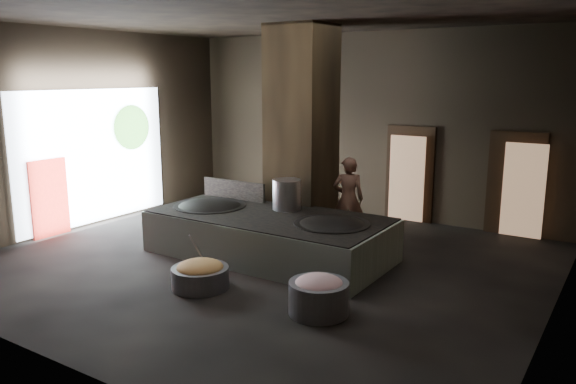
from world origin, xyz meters
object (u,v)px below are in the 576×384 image
Objects in this scene: hearth_platform at (269,236)px; meat_basin at (319,298)px; wok_left at (210,209)px; wok_right at (332,228)px; cook at (348,199)px; veg_basin at (200,277)px; stock_pot at (287,195)px.

meat_basin is (2.16, -1.85, -0.16)m from hearth_platform.
wok_right is at bearing 2.05° from wok_left.
wok_right is 1.83m from cook.
veg_basin is at bearing -90.20° from hearth_platform.
stock_pot is 1.47m from cook.
hearth_platform is 1.39m from wok_right.
stock_pot is at bearing 31.15° from cook.
wok_right reaches higher than hearth_platform.
meat_basin is at bearing -26.44° from wok_left.
stock_pot is (0.05, 0.55, 0.73)m from hearth_platform.
wok_right is 2.13m from meat_basin.
veg_basin is (-0.01, -2.01, -0.23)m from hearth_platform.
wok_left reaches higher than meat_basin.
veg_basin is at bearing -91.29° from stock_pot.
hearth_platform is at bearing -177.88° from wok_right.
hearth_platform is 2.59× the size of cook.
veg_basin is (-0.81, -3.80, -0.72)m from cook.
hearth_platform is at bearing 1.97° from wok_left.
meat_basin is (1.36, -3.64, -0.65)m from cook.
wok_left is 2.80m from wok_right.
stock_pot is at bearing 158.96° from wok_right.
wok_right is at bearing 113.21° from meat_basin.
hearth_platform is 2.02m from cook.
hearth_platform is 3.17× the size of wok_left.
hearth_platform is 2.02m from veg_basin.
hearth_platform is 7.67× the size of stock_pot.
cook is 3.94m from meat_basin.
wok_right is at bearing -21.04° from stock_pot.
cook is at bearing 107.43° from wok_right.
cook is at bearing 58.69° from stock_pot.
cook is 3.95m from veg_basin.
wok_left is 2.42× the size of stock_pot.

